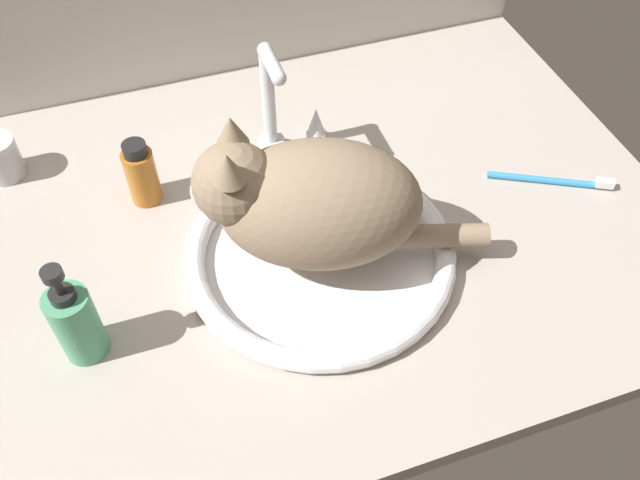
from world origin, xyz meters
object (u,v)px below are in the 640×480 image
sink_basin (320,253)px  cat (305,202)px  faucet (271,116)px  metal_jar (0,158)px  toothbrush (553,180)px  soap_pump_bottle (76,322)px  amber_bottle (141,174)px

sink_basin → cat: 10.34cm
faucet → cat: cat is taller
metal_jar → toothbrush: (77.66, -28.79, -2.72)cm
faucet → toothbrush: (37.89, -20.30, -6.72)cm
sink_basin → cat: bearing=162.3°
metal_jar → soap_pump_bottle: bearing=-77.1°
faucet → amber_bottle: faucet is taller
faucet → soap_pump_bottle: faucet is taller
faucet → soap_pump_bottle: (-31.69, -26.81, -1.55)cm
sink_basin → metal_jar: 50.61cm
sink_basin → metal_jar: (-39.77, 31.23, 2.07)cm
faucet → soap_pump_bottle: 41.54cm
faucet → metal_jar: bearing=167.9°
sink_basin → amber_bottle: size_ratio=3.51×
sink_basin → faucet: (0.00, 22.74, 6.07)cm
toothbrush → cat: bearing=-177.3°
cat → metal_jar: size_ratio=5.65×
sink_basin → toothbrush: (37.89, 2.44, -0.65)cm
faucet → soap_pump_bottle: bearing=-139.8°
metal_jar → sink_basin: bearing=-38.1°
sink_basin → cat: cat is taller
amber_bottle → toothbrush: amber_bottle is taller
soap_pump_bottle → faucet: bearing=40.2°
sink_basin → soap_pump_bottle: size_ratio=2.35×
faucet → metal_jar: 40.87cm
amber_bottle → metal_jar: amber_bottle is taller
toothbrush → metal_jar: bearing=159.7°
faucet → cat: size_ratio=0.52×
sink_basin → amber_bottle: (-20.36, 19.25, 3.63)cm
sink_basin → cat: size_ratio=0.98×
metal_jar → faucet: bearing=-12.1°
faucet → toothbrush: 43.51cm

